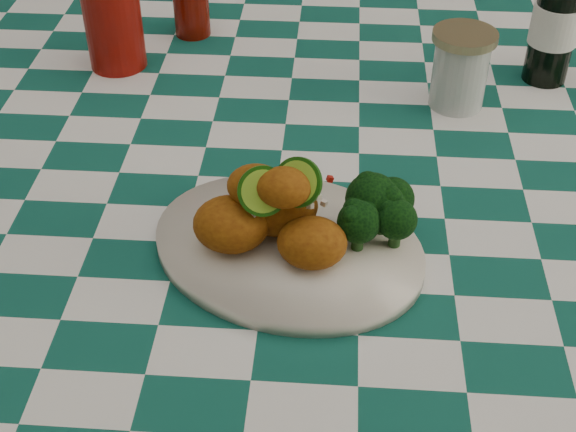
# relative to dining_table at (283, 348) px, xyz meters

# --- Properties ---
(dining_table) EXTENTS (1.66, 1.06, 0.79)m
(dining_table) POSITION_rel_dining_table_xyz_m (0.00, 0.00, 0.00)
(dining_table) COLOR #0F4F42
(dining_table) RESTS_ON ground
(plate) EXTENTS (0.38, 0.34, 0.02)m
(plate) POSITION_rel_dining_table_xyz_m (0.02, -0.21, 0.40)
(plate) COLOR silver
(plate) RESTS_ON dining_table
(fried_chicken_pile) EXTENTS (0.16, 0.12, 0.10)m
(fried_chicken_pile) POSITION_rel_dining_table_xyz_m (0.02, -0.21, 0.46)
(fried_chicken_pile) COLOR #90510E
(fried_chicken_pile) RESTS_ON plate
(broccoli_side) EXTENTS (0.09, 0.09, 0.07)m
(broccoli_side) POSITION_rel_dining_table_xyz_m (0.12, -0.19, 0.44)
(broccoli_side) COLOR black
(broccoli_side) RESTS_ON plate
(red_tumbler) EXTENTS (0.10, 0.10, 0.15)m
(red_tumbler) POSITION_rel_dining_table_xyz_m (-0.27, 0.22, 0.47)
(red_tumbler) COLOR maroon
(red_tumbler) RESTS_ON dining_table
(mason_jar) EXTENTS (0.09, 0.09, 0.11)m
(mason_jar) POSITION_rel_dining_table_xyz_m (0.24, 0.14, 0.45)
(mason_jar) COLOR #B2BCBA
(mason_jar) RESTS_ON dining_table
(beer_bottle) EXTENTS (0.09, 0.09, 0.24)m
(beer_bottle) POSITION_rel_dining_table_xyz_m (0.38, 0.22, 0.51)
(beer_bottle) COLOR black
(beer_bottle) RESTS_ON dining_table
(wooden_chair_left) EXTENTS (0.50, 0.52, 0.98)m
(wooden_chair_left) POSITION_rel_dining_table_xyz_m (-0.48, 0.73, 0.10)
(wooden_chair_left) COLOR #472814
(wooden_chair_left) RESTS_ON ground
(wooden_chair_right) EXTENTS (0.52, 0.53, 0.94)m
(wooden_chair_right) POSITION_rel_dining_table_xyz_m (0.45, 0.70, 0.08)
(wooden_chair_right) COLOR #472814
(wooden_chair_right) RESTS_ON ground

